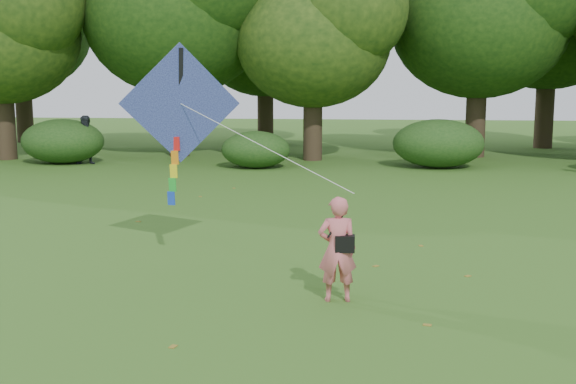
# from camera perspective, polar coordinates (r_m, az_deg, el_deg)

# --- Properties ---
(ground) EXTENTS (100.00, 100.00, 0.00)m
(ground) POSITION_cam_1_polar(r_m,az_deg,el_deg) (10.84, 5.40, -9.64)
(ground) COLOR #265114
(ground) RESTS_ON ground
(man_kite_flyer) EXTENTS (0.65, 0.47, 1.66)m
(man_kite_flyer) POSITION_cam_1_polar(r_m,az_deg,el_deg) (11.24, 3.91, -4.52)
(man_kite_flyer) COLOR #D9666E
(man_kite_flyer) RESTS_ON ground
(bystander_left) EXTENTS (1.11, 0.96, 1.95)m
(bystander_left) POSITION_cam_1_polar(r_m,az_deg,el_deg) (30.06, -15.58, 3.98)
(bystander_left) COLOR #242930
(bystander_left) RESTS_ON ground
(crossbody_bag) EXTENTS (0.43, 0.20, 0.68)m
(crossbody_bag) POSITION_cam_1_polar(r_m,az_deg,el_deg) (11.19, 4.51, -4.02)
(crossbody_bag) COLOR black
(crossbody_bag) RESTS_ON ground
(flying_kite) EXTENTS (4.32, 2.68, 3.03)m
(flying_kite) POSITION_cam_1_polar(r_m,az_deg,el_deg) (13.59, -8.51, 6.72)
(flying_kite) COLOR #265EA6
(flying_kite) RESTS_ON ground
(tree_line) EXTENTS (54.70, 15.30, 9.48)m
(tree_line) POSITION_cam_1_polar(r_m,az_deg,el_deg) (33.26, 8.83, 12.64)
(tree_line) COLOR #3A2D1E
(tree_line) RESTS_ON ground
(shrub_band) EXTENTS (39.15, 3.22, 1.88)m
(shrub_band) POSITION_cam_1_polar(r_m,az_deg,el_deg) (28.00, 4.24, 3.69)
(shrub_band) COLOR #264919
(shrub_band) RESTS_ON ground
(fallen_leaves) EXTENTS (10.52, 14.44, 0.01)m
(fallen_leaves) POSITION_cam_1_polar(r_m,az_deg,el_deg) (14.17, 4.28, -5.11)
(fallen_leaves) COLOR olive
(fallen_leaves) RESTS_ON ground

